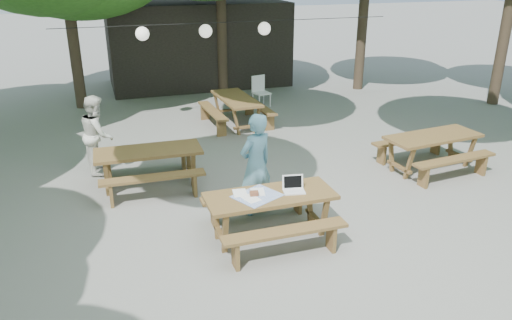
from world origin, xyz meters
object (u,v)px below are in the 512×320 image
at_px(main_picnic_table, 270,215).
at_px(woman, 256,165).
at_px(picnic_table_nw, 149,167).
at_px(plastic_chair, 261,98).
at_px(second_person, 97,134).

xyz_separation_m(main_picnic_table, woman, (0.06, 0.88, 0.50)).
height_order(main_picnic_table, picnic_table_nw, same).
height_order(picnic_table_nw, woman, woman).
bearing_deg(picnic_table_nw, plastic_chair, 52.25).
xyz_separation_m(main_picnic_table, picnic_table_nw, (-1.55, 2.54, 0.00)).
bearing_deg(picnic_table_nw, second_person, 130.56).
height_order(main_picnic_table, second_person, second_person).
distance_m(woman, plastic_chair, 6.87).
height_order(picnic_table_nw, plastic_chair, plastic_chair).
bearing_deg(picnic_table_nw, woman, -44.60).
bearing_deg(main_picnic_table, woman, 86.36).
height_order(woman, plastic_chair, woman).
relative_size(picnic_table_nw, woman, 1.13).
height_order(woman, second_person, woman).
bearing_deg(second_person, main_picnic_table, -142.33).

